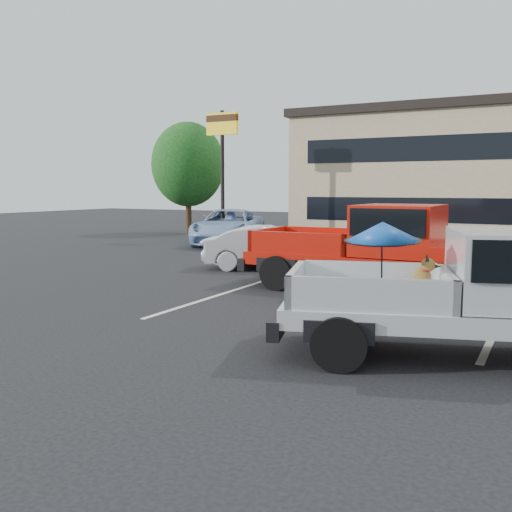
% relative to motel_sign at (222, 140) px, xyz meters
% --- Properties ---
extents(ground, '(90.00, 90.00, 0.00)m').
position_rel_motel_sign_xyz_m(ground, '(10.00, -14.00, -4.65)').
color(ground, black).
rests_on(ground, ground).
extents(stripe_left, '(0.12, 5.00, 0.01)m').
position_rel_motel_sign_xyz_m(stripe_left, '(7.00, -12.00, -4.65)').
color(stripe_left, silver).
rests_on(stripe_left, ground).
extents(stripe_right, '(0.12, 5.00, 0.01)m').
position_rel_motel_sign_xyz_m(stripe_right, '(13.00, -12.00, -4.65)').
color(stripe_right, silver).
rests_on(stripe_right, ground).
extents(motel_sign, '(1.60, 0.22, 6.00)m').
position_rel_motel_sign_xyz_m(motel_sign, '(0.00, 0.00, 0.00)').
color(motel_sign, black).
rests_on(motel_sign, ground).
extents(tree_left, '(3.96, 3.96, 6.02)m').
position_rel_motel_sign_xyz_m(tree_left, '(-4.00, 3.00, -0.92)').
color(tree_left, '#332114').
rests_on(tree_left, ground).
extents(silver_pickup, '(6.01, 3.55, 2.06)m').
position_rel_motel_sign_xyz_m(silver_pickup, '(13.14, -14.17, -3.60)').
color(silver_pickup, black).
rests_on(silver_pickup, ground).
extents(red_pickup, '(6.36, 2.43, 2.08)m').
position_rel_motel_sign_xyz_m(red_pickup, '(10.40, -9.51, -3.51)').
color(red_pickup, black).
rests_on(red_pickup, ground).
extents(silver_sedan, '(4.25, 2.54, 1.32)m').
position_rel_motel_sign_xyz_m(silver_sedan, '(6.22, -7.44, -3.99)').
color(silver_sedan, silver).
rests_on(silver_sedan, ground).
extents(blue_suv, '(4.27, 6.10, 1.55)m').
position_rel_motel_sign_xyz_m(blue_suv, '(1.03, -1.21, -3.88)').
color(blue_suv, '#92AFD9').
rests_on(blue_suv, ground).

